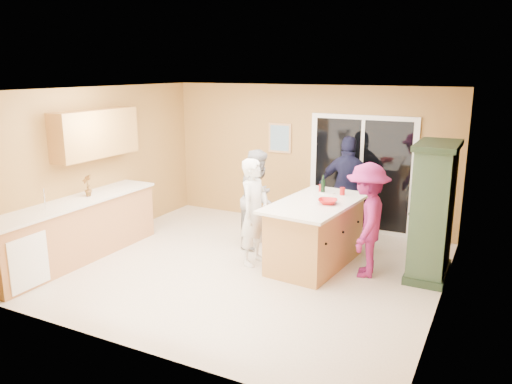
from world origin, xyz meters
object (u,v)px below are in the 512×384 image
at_px(green_hutch, 433,213).
at_px(woman_navy, 348,188).
at_px(woman_grey, 259,198).
at_px(woman_magenta, 367,220).
at_px(kitchen_island, 315,235).
at_px(woman_white, 254,212).

height_order(green_hutch, woman_navy, green_hutch).
xyz_separation_m(woman_grey, woman_magenta, (1.91, -0.42, 0.01)).
distance_m(kitchen_island, green_hutch, 1.69).
xyz_separation_m(woman_navy, woman_magenta, (0.72, -1.48, -0.08)).
relative_size(kitchen_island, green_hutch, 1.02).
distance_m(kitchen_island, woman_navy, 1.50).
height_order(woman_white, woman_navy, woman_navy).
xyz_separation_m(kitchen_island, woman_white, (-0.83, -0.38, 0.35)).
xyz_separation_m(woman_white, woman_navy, (0.88, 1.82, 0.08)).
height_order(kitchen_island, woman_navy, woman_navy).
height_order(woman_white, woman_grey, woman_grey).
height_order(woman_grey, woman_navy, woman_navy).
bearing_deg(green_hutch, woman_magenta, -155.65).
relative_size(green_hutch, woman_magenta, 1.18).
relative_size(woman_navy, woman_magenta, 1.09).
bearing_deg(woman_white, woman_navy, -21.25).
bearing_deg(kitchen_island, woman_navy, 93.68).
distance_m(kitchen_island, woman_grey, 1.26).
distance_m(kitchen_island, woman_white, 0.98).
xyz_separation_m(green_hutch, woman_white, (-2.42, -0.71, -0.13)).
bearing_deg(kitchen_island, woman_white, -150.09).
bearing_deg(woman_white, woman_magenta, -73.56).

